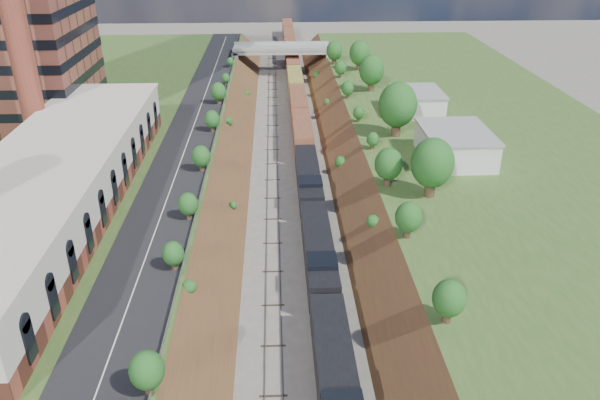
% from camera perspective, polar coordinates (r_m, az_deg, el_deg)
% --- Properties ---
extents(platform_left, '(44.00, 180.00, 5.00)m').
position_cam_1_polar(platform_left, '(96.58, -21.12, 3.63)').
color(platform_left, '#355824').
rests_on(platform_left, ground).
extents(platform_right, '(44.00, 180.00, 5.00)m').
position_cam_1_polar(platform_right, '(97.92, 18.64, 4.34)').
color(platform_right, '#355824').
rests_on(platform_right, ground).
extents(embankment_left, '(10.00, 180.00, 10.00)m').
position_cam_1_polar(embankment_left, '(92.87, -7.90, 2.66)').
color(embankment_left, brown).
rests_on(embankment_left, ground).
extents(embankment_right, '(10.00, 180.00, 10.00)m').
position_cam_1_polar(embankment_right, '(93.34, 5.68, 2.91)').
color(embankment_right, brown).
rests_on(embankment_right, ground).
extents(rail_left_track, '(1.58, 180.00, 0.18)m').
position_cam_1_polar(rail_left_track, '(92.40, -2.71, 2.82)').
color(rail_left_track, gray).
rests_on(rail_left_track, ground).
extents(rail_right_track, '(1.58, 180.00, 0.18)m').
position_cam_1_polar(rail_right_track, '(92.51, 0.52, 2.88)').
color(rail_right_track, gray).
rests_on(rail_right_track, ground).
extents(road, '(8.00, 180.00, 0.10)m').
position_cam_1_polar(road, '(91.55, -10.91, 5.48)').
color(road, black).
rests_on(road, platform_left).
extents(guardrail, '(0.10, 171.00, 0.70)m').
position_cam_1_polar(guardrail, '(90.67, -8.38, 5.82)').
color(guardrail, '#99999E').
rests_on(guardrail, platform_left).
extents(commercial_building, '(14.30, 62.30, 7.00)m').
position_cam_1_polar(commercial_building, '(73.62, -23.01, 1.48)').
color(commercial_building, brown).
rests_on(commercial_building, platform_left).
extents(smokestack, '(3.20, 3.20, 40.00)m').
position_cam_1_polar(smokestack, '(88.47, -26.21, 16.07)').
color(smokestack, brown).
rests_on(smokestack, platform_left).
extents(overpass, '(24.50, 8.30, 7.40)m').
position_cam_1_polar(overpass, '(150.24, -1.77, 13.98)').
color(overpass, gray).
rests_on(overpass, ground).
extents(white_building_near, '(9.00, 12.00, 4.00)m').
position_cam_1_polar(white_building_near, '(86.22, 14.89, 5.14)').
color(white_building_near, silver).
rests_on(white_building_near, platform_right).
extents(white_building_far, '(8.00, 10.00, 3.60)m').
position_cam_1_polar(white_building_far, '(106.23, 11.33, 9.34)').
color(white_building_far, silver).
rests_on(white_building_far, platform_right).
extents(tree_right_large, '(5.25, 5.25, 7.61)m').
position_cam_1_polar(tree_right_large, '(72.87, 12.79, 3.50)').
color(tree_right_large, '#473323').
rests_on(tree_right_large, platform_right).
extents(tree_left_crest, '(2.45, 2.45, 3.55)m').
position_cam_1_polar(tree_left_crest, '(54.65, -12.57, -7.41)').
color(tree_left_crest, '#473323').
rests_on(tree_left_crest, platform_left).
extents(freight_train, '(3.17, 178.13, 4.71)m').
position_cam_1_polar(freight_train, '(123.79, -0.31, 10.26)').
color(freight_train, black).
rests_on(freight_train, ground).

